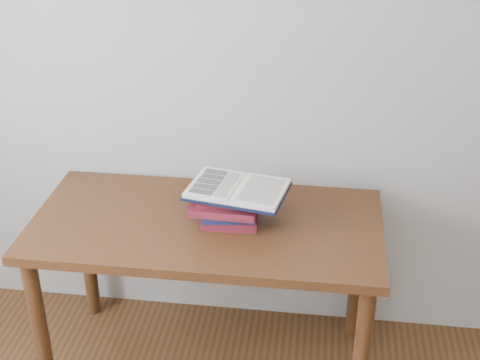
# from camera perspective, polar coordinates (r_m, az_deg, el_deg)

# --- Properties ---
(room_shell) EXTENTS (3.54, 3.54, 2.62)m
(room_shell) POSITION_cam_1_polar(r_m,az_deg,el_deg) (0.91, -19.26, 1.47)
(room_shell) COLOR #ABAAA2
(room_shell) RESTS_ON ground
(desk) EXTENTS (1.31, 0.65, 0.70)m
(desk) POSITION_cam_1_polar(r_m,az_deg,el_deg) (2.56, -2.83, -5.40)
(desk) COLOR #4F2913
(desk) RESTS_ON ground
(book_stack) EXTENTS (0.25, 0.20, 0.12)m
(book_stack) POSITION_cam_1_polar(r_m,az_deg,el_deg) (2.46, -1.08, -2.33)
(book_stack) COLOR maroon
(book_stack) RESTS_ON desk
(open_book) EXTENTS (0.39, 0.30, 0.03)m
(open_book) POSITION_cam_1_polar(r_m,az_deg,el_deg) (2.43, -0.20, -0.80)
(open_book) COLOR black
(open_book) RESTS_ON book_stack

